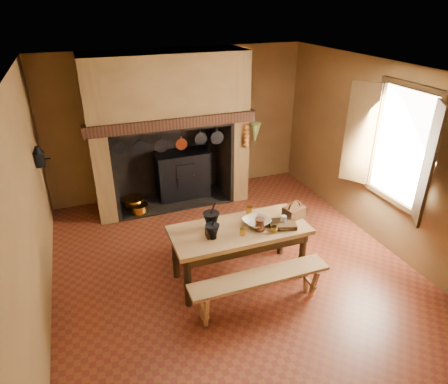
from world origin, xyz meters
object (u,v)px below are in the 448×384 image
at_px(bench_front, 260,284).
at_px(coffee_grinder, 211,232).
at_px(iron_range, 183,174).
at_px(wicker_basket, 294,212).
at_px(work_table, 239,236).
at_px(mixing_bowl, 256,222).

height_order(bench_front, coffee_grinder, coffee_grinder).
xyz_separation_m(iron_range, wicker_basket, (0.88, -2.74, 0.41)).
bearing_deg(bench_front, coffee_grinder, 125.10).
height_order(coffee_grinder, wicker_basket, wicker_basket).
bearing_deg(coffee_grinder, work_table, 9.78).
distance_m(bench_front, wicker_basket, 1.19).
bearing_deg(bench_front, work_table, 90.00).
distance_m(coffee_grinder, wicker_basket, 1.26).
distance_m(iron_range, coffee_grinder, 2.87).
bearing_deg(work_table, mixing_bowl, -0.58).
distance_m(work_table, coffee_grinder, 0.48).
relative_size(work_table, wicker_basket, 5.84).
bearing_deg(bench_front, mixing_bowl, 69.67).
height_order(iron_range, mixing_bowl, iron_range).
distance_m(coffee_grinder, mixing_bowl, 0.68).
xyz_separation_m(bench_front, wicker_basket, (0.83, 0.68, 0.51)).
bearing_deg(iron_range, mixing_bowl, -83.76).
height_order(iron_range, bench_front, iron_range).
xyz_separation_m(bench_front, mixing_bowl, (0.25, 0.67, 0.47)).
xyz_separation_m(work_table, bench_front, (0.00, -0.68, -0.30)).
bearing_deg(coffee_grinder, mixing_bowl, 6.42).
height_order(mixing_bowl, wicker_basket, wicker_basket).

